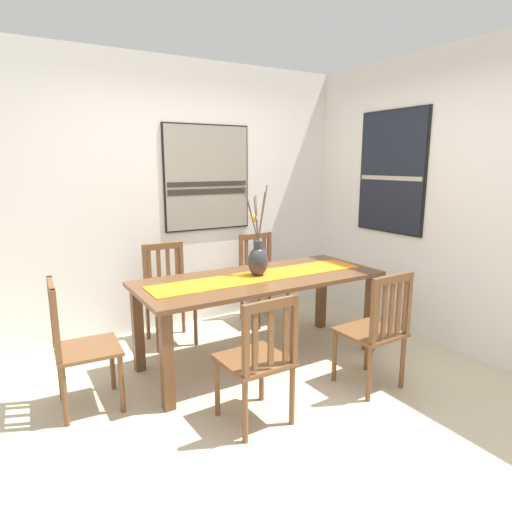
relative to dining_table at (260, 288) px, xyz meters
name	(u,v)px	position (x,y,z in m)	size (l,w,h in m)	color
ground_plane	(283,396)	(-0.16, -0.60, -0.66)	(6.40, 6.40, 0.03)	beige
wall_back	(183,196)	(-0.16, 1.26, 0.70)	(6.40, 0.12, 2.70)	silver
wall_side	(457,202)	(1.70, -0.60, 0.70)	(0.12, 6.40, 2.70)	silver
dining_table	(260,288)	(0.00, 0.00, 0.00)	(2.08, 0.86, 0.75)	brown
table_runner	(260,276)	(0.00, 0.00, 0.11)	(1.91, 0.36, 0.01)	orange
centerpiece_vase	(258,258)	(0.00, 0.03, 0.26)	(0.25, 0.18, 0.78)	#333338
chair_0	(262,278)	(0.55, 0.86, -0.17)	(0.42, 0.42, 0.94)	brown
chair_1	(168,292)	(-0.52, 0.83, -0.17)	(0.44, 0.44, 0.94)	brown
chair_2	(78,345)	(-1.47, -0.03, -0.18)	(0.44, 0.44, 0.93)	brown
chair_3	(259,359)	(-0.51, -0.82, -0.19)	(0.44, 0.44, 0.89)	brown
chair_4	(376,328)	(0.49, -0.87, -0.17)	(0.43, 0.43, 0.92)	brown
painting_on_back_wall	(207,178)	(0.08, 1.19, 0.89)	(0.96, 0.05, 1.09)	black
painting_on_side_wall	(392,172)	(1.63, 0.11, 0.95)	(0.05, 0.85, 1.22)	black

